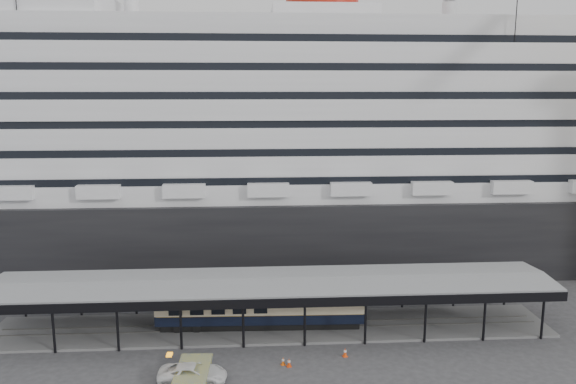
# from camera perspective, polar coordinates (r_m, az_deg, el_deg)

# --- Properties ---
(ground) EXTENTS (200.00, 200.00, 0.00)m
(ground) POSITION_cam_1_polar(r_m,az_deg,el_deg) (54.15, -1.37, -15.83)
(ground) COLOR #363638
(ground) RESTS_ON ground
(cruise_ship) EXTENTS (130.00, 30.00, 43.90)m
(cruise_ship) POSITION_cam_1_polar(r_m,az_deg,el_deg) (80.73, -2.30, 6.46)
(cruise_ship) COLOR black
(cruise_ship) RESTS_ON ground
(platform_canopy) EXTENTS (56.00, 9.18, 5.30)m
(platform_canopy) POSITION_cam_1_polar(r_m,az_deg,el_deg) (57.75, -1.58, -11.52)
(platform_canopy) COLOR slate
(platform_canopy) RESTS_ON ground
(port_truck) EXTENTS (5.77, 2.86, 1.57)m
(port_truck) POSITION_cam_1_polar(r_m,az_deg,el_deg) (49.31, -9.66, -17.76)
(port_truck) COLOR white
(port_truck) RESTS_ON ground
(pullman_carriage) EXTENTS (20.84, 3.25, 20.40)m
(pullman_carriage) POSITION_cam_1_polar(r_m,az_deg,el_deg) (57.68, -2.83, -11.42)
(pullman_carriage) COLOR black
(pullman_carriage) RESTS_ON ground
(traffic_cone_left) EXTENTS (0.48, 0.48, 0.80)m
(traffic_cone_left) POSITION_cam_1_polar(r_m,az_deg,el_deg) (51.28, 0.11, -16.92)
(traffic_cone_left) COLOR red
(traffic_cone_left) RESTS_ON ground
(traffic_cone_mid) EXTENTS (0.49, 0.49, 0.73)m
(traffic_cone_mid) POSITION_cam_1_polar(r_m,az_deg,el_deg) (51.58, -0.50, -16.79)
(traffic_cone_mid) COLOR #EA5A0D
(traffic_cone_mid) RESTS_ON ground
(traffic_cone_right) EXTENTS (0.52, 0.52, 0.84)m
(traffic_cone_right) POSITION_cam_1_polar(r_m,az_deg,el_deg) (53.21, 5.82, -15.88)
(traffic_cone_right) COLOR #F1460D
(traffic_cone_right) RESTS_ON ground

